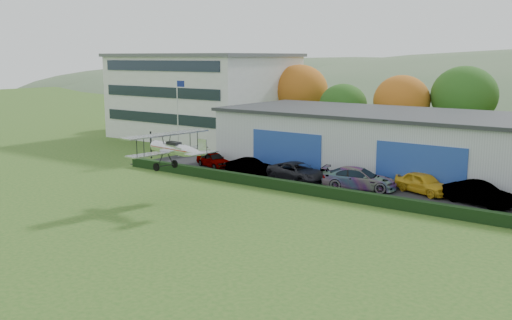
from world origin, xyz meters
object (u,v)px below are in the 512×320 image
Objects in this scene: car_1 at (250,166)px; biplane at (175,148)px; car_0 at (214,159)px; flagpole at (178,110)px; office_block at (204,96)px; car_5 at (479,193)px; hangar at (447,147)px; car_2 at (298,172)px; car_3 at (359,178)px; car_4 at (423,183)px.

biplane reaches higher than car_1.
flagpole is at bearing 90.23° from car_0.
office_block is 40.76m from car_5.
hangar is at bearing -12.01° from office_block.
car_5 is (4.81, -7.57, -1.82)m from hangar.
car_1 is at bearing -148.16° from hangar.
car_0 is 0.97× the size of car_1.
car_5 is (13.93, 1.03, 0.02)m from car_2.
car_3 is at bearing -5.89° from flagpole.
car_3 is at bearing 130.67° from car_4.
biplane is (-3.25, -10.74, 3.07)m from car_2.
car_1 is 14.63m from car_4.
hangar is 20.39m from car_0.
car_2 is (23.87, -15.62, -4.40)m from office_block.
office_block is (-33.00, 7.02, 2.56)m from hangar.
flagpole is 1.68× the size of car_5.
car_5 is at bearing -21.10° from office_block.
biplane is (6.32, -11.42, 3.14)m from car_0.
car_2 is 11.63m from biplane.
car_2 is at bearing -9.45° from flagpole.
flagpole reaches higher than biplane.
hangar is 9.15m from car_5.
hangar is at bearing -49.41° from car_0.
car_5 is (4.25, -0.96, 0.01)m from car_4.
car_1 is at bearing -13.71° from flagpole.
biplane reaches higher than car_3.
car_4 reaches higher than car_0.
hangar reaches higher than car_0.
flagpole is at bearing -166.49° from hangar.
car_0 is 4.82m from car_1.
flagpole is 25.75m from car_4.
car_1 is 18.77m from car_5.
car_3 reaches higher than car_1.
car_0 is at bearing 73.50° from car_3.
car_5 is at bearing -71.52° from car_0.
car_4 is at bearing -89.94° from car_1.
car_0 is 9.59m from car_2.
car_2 is at bearing 123.38° from car_4.
car_4 is at bearing -86.75° from car_3.
car_2 is at bearing -136.70° from hangar.
car_4 is (0.55, -6.61, -1.83)m from hangar.
flagpole reaches higher than car_0.
biplane is (-8.46, -11.20, 3.01)m from car_3.
car_2 reaches higher than car_0.
car_2 is at bearing 79.39° from car_3.
hangar is at bearing 26.57° from car_4.
car_0 is at bearing 105.46° from car_5.
biplane is at bearing -46.89° from flagpole.
flagpole reaches higher than car_4.
car_0 is 0.85× the size of car_5.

